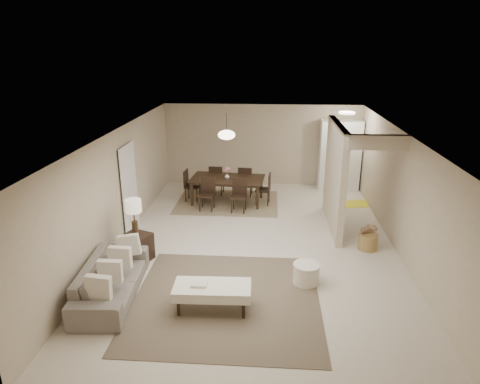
# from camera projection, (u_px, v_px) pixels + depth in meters

# --- Properties ---
(floor) EXTENTS (9.00, 9.00, 0.00)m
(floor) POSITION_uv_depth(u_px,v_px,m) (256.00, 245.00, 9.42)
(floor) COLOR beige
(floor) RESTS_ON ground
(ceiling) EXTENTS (9.00, 9.00, 0.00)m
(ceiling) POSITION_uv_depth(u_px,v_px,m) (258.00, 133.00, 8.61)
(ceiling) COLOR white
(ceiling) RESTS_ON back_wall
(back_wall) EXTENTS (6.00, 0.00, 6.00)m
(back_wall) POSITION_uv_depth(u_px,v_px,m) (262.00, 145.00, 13.26)
(back_wall) COLOR tan
(back_wall) RESTS_ON floor
(left_wall) EXTENTS (0.00, 9.00, 9.00)m
(left_wall) POSITION_uv_depth(u_px,v_px,m) (118.00, 189.00, 9.21)
(left_wall) COLOR tan
(left_wall) RESTS_ON floor
(right_wall) EXTENTS (0.00, 9.00, 9.00)m
(right_wall) POSITION_uv_depth(u_px,v_px,m) (402.00, 195.00, 8.81)
(right_wall) COLOR tan
(right_wall) RESTS_ON floor
(partition) EXTENTS (0.15, 2.50, 2.50)m
(partition) POSITION_uv_depth(u_px,v_px,m) (335.00, 176.00, 10.07)
(partition) COLOR tan
(partition) RESTS_ON floor
(doorway) EXTENTS (0.04, 0.90, 2.04)m
(doorway) POSITION_uv_depth(u_px,v_px,m) (129.00, 190.00, 9.85)
(doorway) COLOR black
(doorway) RESTS_ON floor
(pantry_cabinet) EXTENTS (1.20, 0.55, 2.10)m
(pantry_cabinet) POSITION_uv_depth(u_px,v_px,m) (340.00, 155.00, 12.83)
(pantry_cabinet) COLOR white
(pantry_cabinet) RESTS_ON floor
(flush_light) EXTENTS (0.44, 0.44, 0.05)m
(flush_light) POSITION_uv_depth(u_px,v_px,m) (347.00, 113.00, 11.48)
(flush_light) COLOR white
(flush_light) RESTS_ON ceiling
(living_rug) EXTENTS (3.20, 3.20, 0.01)m
(living_rug) POSITION_uv_depth(u_px,v_px,m) (226.00, 299.00, 7.40)
(living_rug) COLOR brown
(living_rug) RESTS_ON floor
(sofa) EXTENTS (2.25, 1.01, 0.64)m
(sofa) POSITION_uv_depth(u_px,v_px,m) (111.00, 279.00, 7.44)
(sofa) COLOR slate
(sofa) RESTS_ON floor
(ottoman_bench) EXTENTS (1.29, 0.62, 0.45)m
(ottoman_bench) POSITION_uv_depth(u_px,v_px,m) (212.00, 290.00, 7.02)
(ottoman_bench) COLOR white
(ottoman_bench) RESTS_ON living_rug
(side_table) EXTENTS (0.67, 0.67, 0.57)m
(side_table) POSITION_uv_depth(u_px,v_px,m) (137.00, 248.00, 8.68)
(side_table) COLOR black
(side_table) RESTS_ON floor
(table_lamp) EXTENTS (0.32, 0.32, 0.76)m
(table_lamp) POSITION_uv_depth(u_px,v_px,m) (133.00, 209.00, 8.41)
(table_lamp) COLOR #46311E
(table_lamp) RESTS_ON side_table
(round_pouf) EXTENTS (0.49, 0.49, 0.38)m
(round_pouf) POSITION_uv_depth(u_px,v_px,m) (306.00, 274.00, 7.87)
(round_pouf) COLOR white
(round_pouf) RESTS_ON floor
(wicker_basket) EXTENTS (0.43, 0.43, 0.34)m
(wicker_basket) POSITION_uv_depth(u_px,v_px,m) (368.00, 242.00, 9.20)
(wicker_basket) COLOR olive
(wicker_basket) RESTS_ON floor
(dining_rug) EXTENTS (2.80, 2.10, 0.01)m
(dining_rug) POSITION_uv_depth(u_px,v_px,m) (227.00, 202.00, 12.00)
(dining_rug) COLOR #77664A
(dining_rug) RESTS_ON floor
(dining_table) EXTENTS (2.09, 1.28, 0.70)m
(dining_table) POSITION_uv_depth(u_px,v_px,m) (227.00, 191.00, 11.89)
(dining_table) COLOR black
(dining_table) RESTS_ON dining_rug
(dining_chairs) EXTENTS (2.41, 1.82, 0.89)m
(dining_chairs) POSITION_uv_depth(u_px,v_px,m) (227.00, 187.00, 11.86)
(dining_chairs) COLOR black
(dining_chairs) RESTS_ON dining_rug
(vase) EXTENTS (0.16, 0.16, 0.14)m
(vase) POSITION_uv_depth(u_px,v_px,m) (227.00, 176.00, 11.75)
(vase) COLOR white
(vase) RESTS_ON dining_table
(yellow_mat) EXTENTS (1.02, 0.74, 0.01)m
(yellow_mat) POSITION_uv_depth(u_px,v_px,m) (357.00, 204.00, 11.88)
(yellow_mat) COLOR yellow
(yellow_mat) RESTS_ON floor
(pendant_light) EXTENTS (0.46, 0.46, 0.71)m
(pendant_light) POSITION_uv_depth(u_px,v_px,m) (227.00, 135.00, 11.38)
(pendant_light) COLOR #46311E
(pendant_light) RESTS_ON ceiling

